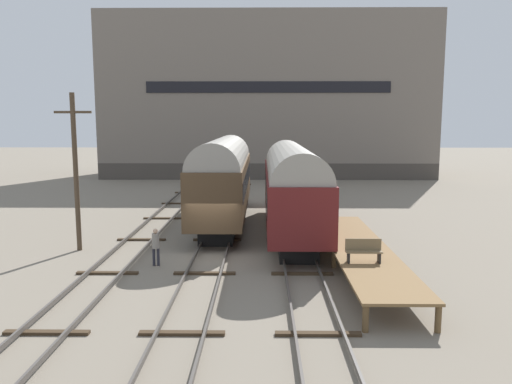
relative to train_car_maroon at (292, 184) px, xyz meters
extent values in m
plane|color=slate|center=(-4.11, -4.67, -2.89)|extent=(200.00, 200.00, 0.00)
cube|color=#4C4742|center=(-8.94, -4.67, -2.71)|extent=(0.08, 60.00, 0.16)
cube|color=#4C4742|center=(-7.50, -4.67, -2.71)|extent=(0.08, 60.00, 0.16)
cube|color=#3D2D1E|center=(-8.22, -13.67, -2.84)|extent=(2.60, 0.24, 0.10)
cube|color=#3D2D1E|center=(-8.22, -7.67, -2.84)|extent=(2.60, 0.24, 0.10)
cube|color=#3D2D1E|center=(-8.22, -1.67, -2.84)|extent=(2.60, 0.24, 0.10)
cube|color=#3D2D1E|center=(-8.22, 4.33, -2.84)|extent=(2.60, 0.24, 0.10)
cube|color=#3D2D1E|center=(-8.22, 10.33, -2.84)|extent=(2.60, 0.24, 0.10)
cube|color=#3D2D1E|center=(-8.22, 16.33, -2.84)|extent=(2.60, 0.24, 0.10)
cube|color=#3D2D1E|center=(-8.22, 22.33, -2.84)|extent=(2.60, 0.24, 0.10)
cube|color=#4C4742|center=(-4.83, -4.67, -2.71)|extent=(0.08, 60.00, 0.16)
cube|color=#4C4742|center=(-3.39, -4.67, -2.71)|extent=(0.08, 60.00, 0.16)
cube|color=#3D2D1E|center=(-4.11, -13.67, -2.84)|extent=(2.60, 0.24, 0.10)
cube|color=#3D2D1E|center=(-4.11, -7.67, -2.84)|extent=(2.60, 0.24, 0.10)
cube|color=#3D2D1E|center=(-4.11, -1.67, -2.84)|extent=(2.60, 0.24, 0.10)
cube|color=#3D2D1E|center=(-4.11, 4.33, -2.84)|extent=(2.60, 0.24, 0.10)
cube|color=#3D2D1E|center=(-4.11, 10.33, -2.84)|extent=(2.60, 0.24, 0.10)
cube|color=#3D2D1E|center=(-4.11, 16.33, -2.84)|extent=(2.60, 0.24, 0.10)
cube|color=#3D2D1E|center=(-4.11, 22.33, -2.84)|extent=(2.60, 0.24, 0.10)
cube|color=#4C4742|center=(-0.72, -4.67, -2.71)|extent=(0.08, 60.00, 0.16)
cube|color=#4C4742|center=(0.72, -4.67, -2.71)|extent=(0.08, 60.00, 0.16)
cube|color=#3D2D1E|center=(0.00, -13.67, -2.84)|extent=(2.60, 0.24, 0.10)
cube|color=#3D2D1E|center=(0.00, -7.67, -2.84)|extent=(2.60, 0.24, 0.10)
cube|color=#3D2D1E|center=(0.00, -1.67, -2.84)|extent=(2.60, 0.24, 0.10)
cube|color=#3D2D1E|center=(0.00, 4.33, -2.84)|extent=(2.60, 0.24, 0.10)
cube|color=#3D2D1E|center=(0.00, 10.33, -2.84)|extent=(2.60, 0.24, 0.10)
cube|color=#3D2D1E|center=(0.00, 16.33, -2.84)|extent=(2.60, 0.24, 0.10)
cube|color=#3D2D1E|center=(0.00, 22.33, -2.84)|extent=(2.60, 0.24, 0.10)
cube|color=black|center=(0.00, 5.00, -2.39)|extent=(1.80, 2.40, 1.00)
cube|color=black|center=(0.00, -5.00, -2.39)|extent=(1.80, 2.40, 1.00)
cube|color=#5B1919|center=(0.00, 0.00, -0.54)|extent=(2.93, 15.38, 2.70)
cube|color=black|center=(0.00, 0.00, -0.21)|extent=(2.97, 14.15, 0.97)
cylinder|color=gray|center=(0.00, 0.00, 0.81)|extent=(2.79, 15.07, 2.79)
cube|color=black|center=(-4.11, 8.16, -2.39)|extent=(1.80, 2.40, 1.00)
cube|color=black|center=(-4.11, -1.81, -2.39)|extent=(1.80, 2.40, 1.00)
cube|color=#4C3823|center=(-4.11, 3.18, -0.40)|extent=(2.93, 15.33, 2.97)
cube|color=black|center=(-4.11, 3.18, -0.04)|extent=(2.97, 14.10, 1.07)
cylinder|color=gray|center=(-4.11, 3.18, 1.08)|extent=(2.79, 15.02, 2.79)
cube|color=brown|center=(2.57, -6.61, -1.98)|extent=(2.51, 13.87, 0.10)
cylinder|color=brown|center=(1.47, -13.39, -2.46)|extent=(0.20, 0.20, 0.86)
cylinder|color=brown|center=(3.67, -13.39, -2.46)|extent=(0.20, 0.20, 0.86)
cylinder|color=brown|center=(1.47, 0.18, -2.46)|extent=(0.20, 0.20, 0.86)
cylinder|color=brown|center=(3.67, 0.18, -2.46)|extent=(0.20, 0.20, 0.86)
cylinder|color=brown|center=(1.47, -6.61, -2.46)|extent=(0.20, 0.20, 0.86)
cylinder|color=brown|center=(3.67, -6.61, -2.46)|extent=(0.20, 0.20, 0.86)
cube|color=brown|center=(2.26, -9.10, -1.50)|extent=(1.40, 0.40, 0.06)
cube|color=brown|center=(2.26, -8.93, -1.25)|extent=(1.40, 0.06, 0.45)
cube|color=black|center=(1.66, -9.10, -1.73)|extent=(0.06, 0.40, 0.40)
cube|color=black|center=(2.85, -9.10, -1.73)|extent=(0.06, 0.40, 0.40)
cylinder|color=#282833|center=(-6.52, -6.40, -2.48)|extent=(0.12, 0.12, 0.80)
cylinder|color=#282833|center=(-6.32, -6.40, -2.48)|extent=(0.12, 0.12, 0.80)
cylinder|color=gray|center=(-6.42, -6.40, -1.75)|extent=(0.32, 0.32, 0.67)
sphere|color=tan|center=(-6.42, -6.40, -1.31)|extent=(0.22, 0.22, 0.22)
cylinder|color=#473828|center=(-10.83, -3.73, 1.00)|extent=(0.24, 0.24, 7.76)
cube|color=#473828|center=(-10.83, -3.73, 3.94)|extent=(1.80, 0.12, 0.12)
cube|color=#46403A|center=(-1.05, 32.22, -1.97)|extent=(37.48, 11.26, 1.82)
cube|color=slate|center=(-1.05, 32.22, 7.15)|extent=(37.48, 11.26, 16.42)
cube|color=black|center=(-1.05, 26.54, 7.15)|extent=(26.23, 0.10, 1.20)
camera|label=1|loc=(-1.70, -27.93, 3.50)|focal=35.00mm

